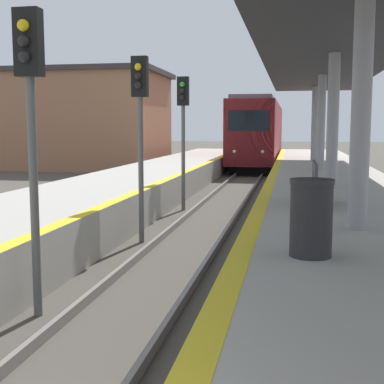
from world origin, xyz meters
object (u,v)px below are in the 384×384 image
(signal_near, at_px, (30,104))
(bench, at_px, (309,182))
(signal_mid, at_px, (140,113))
(train, at_px, (259,133))
(signal_far, at_px, (183,117))
(trash_bin, at_px, (311,218))

(signal_near, height_order, bench, signal_near)
(bench, bearing_deg, signal_mid, -179.84)
(train, relative_size, signal_far, 4.43)
(signal_far, xyz_separation_m, trash_bin, (3.69, -9.78, -1.47))
(train, bearing_deg, signal_mid, -92.45)
(train, xyz_separation_m, bench, (2.66, -26.04, -0.77))
(trash_bin, xyz_separation_m, bench, (0.11, 4.82, -0.02))
(train, relative_size, bench, 11.96)
(signal_far, bearing_deg, bench, -52.57)
(signal_far, bearing_deg, train, 86.92)
(signal_near, distance_m, trash_bin, 4.06)
(signal_mid, bearing_deg, train, 87.55)
(signal_near, relative_size, signal_far, 1.00)
(bench, bearing_deg, signal_near, -127.94)
(trash_bin, distance_m, bench, 4.82)
(signal_near, distance_m, bench, 6.49)
(signal_mid, bearing_deg, signal_near, -91.26)
(signal_near, distance_m, signal_far, 9.94)
(signal_mid, bearing_deg, signal_far, 90.26)
(signal_mid, height_order, bench, signal_mid)
(train, height_order, trash_bin, train)
(signal_far, distance_m, bench, 6.42)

